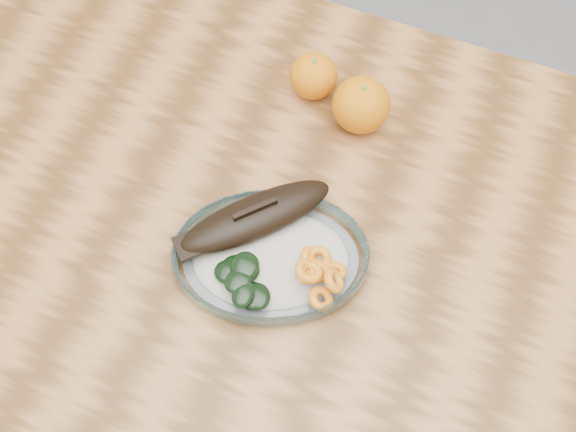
# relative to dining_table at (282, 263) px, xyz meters

# --- Properties ---
(ground) EXTENTS (3.00, 3.00, 0.00)m
(ground) POSITION_rel_dining_table_xyz_m (0.00, 0.00, -0.65)
(ground) COLOR slate
(ground) RESTS_ON ground
(dining_table) EXTENTS (1.20, 0.80, 0.75)m
(dining_table) POSITION_rel_dining_table_xyz_m (0.00, 0.00, 0.00)
(dining_table) COLOR #5C3715
(dining_table) RESTS_ON ground
(plated_meal) EXTENTS (0.59, 0.59, 0.07)m
(plated_meal) POSITION_rel_dining_table_xyz_m (0.00, -0.04, 0.12)
(plated_meal) COLOR white
(plated_meal) RESTS_ON dining_table
(orange_left) EXTENTS (0.07, 0.07, 0.07)m
(orange_left) POSITION_rel_dining_table_xyz_m (-0.04, 0.23, 0.13)
(orange_left) COLOR #E26504
(orange_left) RESTS_ON dining_table
(orange_right) EXTENTS (0.08, 0.08, 0.08)m
(orange_right) POSITION_rel_dining_table_xyz_m (0.04, 0.21, 0.14)
(orange_right) COLOR #E26504
(orange_right) RESTS_ON dining_table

